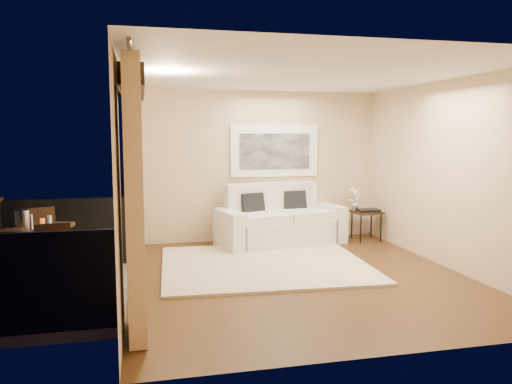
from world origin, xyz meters
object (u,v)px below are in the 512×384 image
object	(u,v)px
orchid	(355,198)
balcony_chair_near	(54,258)
bistro_table	(38,233)
ice_bucket	(22,218)
side_table	(366,214)
sofa	(279,222)
balcony_chair_far	(38,237)

from	to	relation	value
orchid	balcony_chair_near	world-z (taller)	orchid
bistro_table	ice_bucket	size ratio (longest dim) A/B	4.06
bistro_table	side_table	bearing A→B (deg)	19.18
bistro_table	ice_bucket	xyz separation A→B (m)	(-0.18, 0.05, 0.18)
sofa	balcony_chair_near	distance (m)	4.15
orchid	bistro_table	bearing A→B (deg)	-158.60
side_table	ice_bucket	distance (m)	5.72
bistro_table	balcony_chair_far	world-z (taller)	balcony_chair_far
orchid	ice_bucket	distance (m)	5.61
side_table	bistro_table	distance (m)	5.55
orchid	balcony_chair_far	size ratio (longest dim) A/B	0.46
bistro_table	sofa	bearing A→B (deg)	28.01
orchid	balcony_chair_near	xyz separation A→B (m)	(-4.82, -2.52, -0.23)
balcony_chair_far	balcony_chair_near	distance (m)	1.14
ice_bucket	side_table	bearing A→B (deg)	18.09
side_table	orchid	size ratio (longest dim) A/B	1.19
sofa	orchid	xyz separation A→B (m)	(1.47, 0.07, 0.38)
side_table	balcony_chair_near	distance (m)	5.50
balcony_chair_far	ice_bucket	xyz separation A→B (m)	(-0.07, -0.50, 0.34)
bistro_table	balcony_chair_near	bearing A→B (deg)	-63.55
side_table	balcony_chair_near	xyz separation A→B (m)	(-4.98, -2.35, 0.05)
side_table	orchid	distance (m)	0.36
orchid	ice_bucket	world-z (taller)	ice_bucket
balcony_chair_far	ice_bucket	bearing A→B (deg)	62.48
orchid	ice_bucket	xyz separation A→B (m)	(-5.26, -1.94, 0.15)
side_table	bistro_table	xyz separation A→B (m)	(-5.24, -1.82, 0.25)
sofa	balcony_chair_far	bearing A→B (deg)	-171.82
bistro_table	balcony_chair_far	distance (m)	0.59
sofa	orchid	world-z (taller)	sofa
sofa	balcony_chair_near	size ratio (longest dim) A/B	2.58
balcony_chair_near	orchid	bearing A→B (deg)	16.20
bistro_table	ice_bucket	distance (m)	0.26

